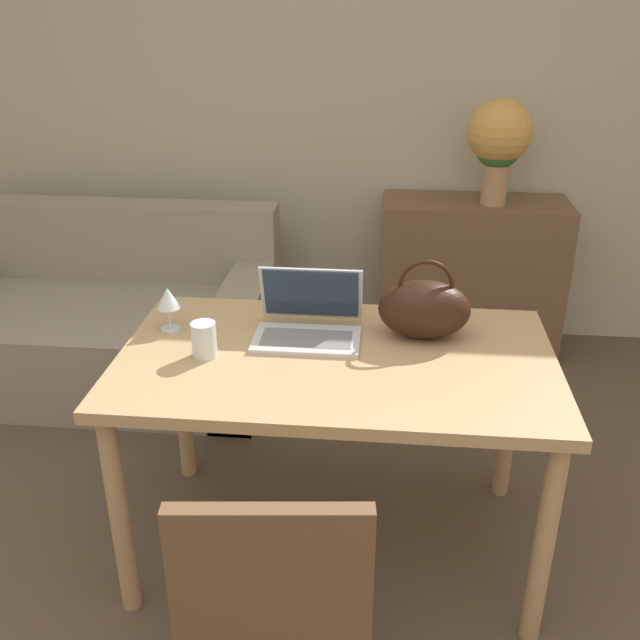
{
  "coord_description": "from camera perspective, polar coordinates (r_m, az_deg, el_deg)",
  "views": [
    {
      "loc": [
        0.2,
        -1.22,
        1.82
      ],
      "look_at": [
        0.0,
        0.78,
        0.89
      ],
      "focal_mm": 40.0,
      "sensor_mm": 36.0,
      "label": 1
    }
  ],
  "objects": [
    {
      "name": "flower_vase",
      "position": [
        3.67,
        14.15,
        13.84
      ],
      "size": [
        0.31,
        0.31,
        0.52
      ],
      "color": "tan",
      "rests_on": "sideboard"
    },
    {
      "name": "handbag",
      "position": [
        2.36,
        8.34,
        0.91
      ],
      "size": [
        0.3,
        0.19,
        0.27
      ],
      "color": "black",
      "rests_on": "dining_table"
    },
    {
      "name": "chair",
      "position": [
        1.79,
        -3.49,
        -22.3
      ],
      "size": [
        0.48,
        0.48,
        0.91
      ],
      "rotation": [
        0.0,
        0.0,
        0.1
      ],
      "color": "brown",
      "rests_on": "ground_plane"
    },
    {
      "name": "dining_table",
      "position": [
        2.31,
        1.3,
        -4.83
      ],
      "size": [
        1.38,
        0.82,
        0.77
      ],
      "color": "tan",
      "rests_on": "ground_plane"
    },
    {
      "name": "laptop",
      "position": [
        2.38,
        -0.9,
        0.2
      ],
      "size": [
        0.35,
        0.28,
        0.22
      ],
      "color": "silver",
      "rests_on": "dining_table"
    },
    {
      "name": "drinking_glass",
      "position": [
        2.26,
        -9.27,
        -1.58
      ],
      "size": [
        0.08,
        0.08,
        0.12
      ],
      "color": "silver",
      "rests_on": "dining_table"
    },
    {
      "name": "sideboard",
      "position": [
        3.9,
        11.89,
        3.35
      ],
      "size": [
        0.95,
        0.4,
        0.84
      ],
      "color": "brown",
      "rests_on": "ground_plane"
    },
    {
      "name": "couch",
      "position": [
        3.78,
        -17.14,
        -0.3
      ],
      "size": [
        1.73,
        0.95,
        0.82
      ],
      "color": "gray",
      "rests_on": "ground_plane"
    },
    {
      "name": "wall_back",
      "position": [
        3.9,
        2.79,
        18.01
      ],
      "size": [
        10.0,
        0.06,
        2.7
      ],
      "color": "#BCB29E",
      "rests_on": "ground_plane"
    },
    {
      "name": "wine_glass",
      "position": [
        2.44,
        -12.06,
        1.59
      ],
      "size": [
        0.08,
        0.08,
        0.15
      ],
      "color": "silver",
      "rests_on": "dining_table"
    }
  ]
}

